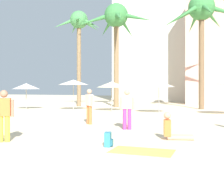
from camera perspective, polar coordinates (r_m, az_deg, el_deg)
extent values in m
plane|color=beige|center=(7.33, -9.15, -13.08)|extent=(120.00, 120.00, 0.00)
cube|color=beige|center=(43.64, 10.47, 15.42)|extent=(12.36, 10.13, 26.31)
cylinder|color=brown|center=(25.16, 16.88, 5.77)|extent=(0.43, 0.43, 8.28)
sphere|color=#387A3D|center=(25.90, 16.88, 14.92)|extent=(2.13, 2.13, 2.13)
cone|color=#387A3D|center=(27.39, 18.90, 12.83)|extent=(1.61, 2.89, 1.61)
cone|color=#387A3D|center=(27.42, 15.51, 12.54)|extent=(1.67, 2.78, 1.85)
cone|color=#387A3D|center=(26.30, 12.75, 13.35)|extent=(2.98, 0.95, 1.63)
cone|color=#387A3D|center=(24.19, 14.53, 14.29)|extent=(1.66, 2.80, 1.81)
cone|color=#387A3D|center=(23.96, 17.96, 14.52)|extent=(1.39, 2.90, 1.74)
cylinder|color=brown|center=(27.09, 0.81, 5.50)|extent=(0.48, 0.48, 8.38)
sphere|color=#387A3D|center=(27.79, 0.81, 14.13)|extent=(2.18, 2.18, 2.18)
cone|color=#387A3D|center=(26.84, 4.87, 13.66)|extent=(3.21, 0.76, 1.35)
cone|color=#387A3D|center=(29.25, 2.79, 11.87)|extent=(0.95, 3.04, 1.97)
cone|color=#387A3D|center=(29.41, -0.86, 12.03)|extent=(2.57, 2.46, 1.76)
cone|color=#387A3D|center=(27.63, -3.56, 13.19)|extent=(3.07, 1.78, 1.42)
cone|color=#387A3D|center=(25.70, 1.33, 13.94)|extent=(1.90, 2.98, 1.62)
cylinder|color=brown|center=(28.23, -6.41, 5.09)|extent=(0.39, 0.39, 8.20)
sphere|color=#428447|center=(28.88, -6.41, 13.23)|extent=(1.68, 1.68, 1.68)
cone|color=#428447|center=(28.08, -4.08, 12.56)|extent=(2.02, 0.52, 1.32)
cone|color=#428447|center=(29.61, -4.16, 12.19)|extent=(1.23, 2.03, 1.06)
cone|color=#428447|center=(30.04, -7.22, 11.82)|extent=(1.73, 1.65, 1.25)
cone|color=#428447|center=(28.67, -9.20, 12.47)|extent=(1.88, 1.49, 1.18)
cone|color=#428447|center=(27.44, -6.82, 13.35)|extent=(1.11, 2.09, 0.89)
cylinder|color=gray|center=(24.81, -16.23, -1.28)|extent=(0.06, 0.06, 2.10)
cone|color=white|center=(24.80, -16.23, 0.62)|extent=(2.18, 2.18, 0.46)
cylinder|color=gray|center=(20.13, 9.05, -1.50)|extent=(0.06, 0.06, 2.19)
cone|color=beige|center=(20.12, 9.05, 1.05)|extent=(2.17, 2.17, 0.40)
cylinder|color=gray|center=(22.85, -7.46, -1.08)|extent=(0.06, 0.06, 2.36)
cone|color=white|center=(22.85, -7.46, 1.40)|extent=(2.32, 2.32, 0.38)
cylinder|color=gray|center=(21.60, -0.04, -1.37)|extent=(0.06, 0.06, 2.20)
cone|color=beige|center=(21.59, -0.04, 0.97)|extent=(2.25, 2.25, 0.44)
cube|color=#F4CC4C|center=(8.08, 5.79, -11.77)|extent=(1.70, 1.05, 0.01)
cube|color=#296C84|center=(8.65, -0.82, -9.61)|extent=(0.25, 0.34, 0.42)
cube|color=#21566A|center=(8.65, -0.02, -10.18)|extent=(0.11, 0.22, 0.18)
cylinder|color=gold|center=(9.95, -19.57, -7.19)|extent=(0.22, 0.22, 0.81)
cylinder|color=gold|center=(9.99, -20.70, -7.16)|extent=(0.22, 0.22, 0.81)
cube|color=orange|center=(9.91, -20.14, -3.22)|extent=(0.46, 0.40, 0.57)
sphere|color=#936B51|center=(9.89, -20.14, -0.77)|extent=(0.33, 0.33, 0.24)
cylinder|color=#936B51|center=(9.86, -18.71, -3.44)|extent=(0.14, 0.14, 0.54)
cylinder|color=#B7337F|center=(12.17, 3.39, -5.73)|extent=(0.20, 0.20, 0.86)
cylinder|color=#B7337F|center=(12.19, 2.45, -5.72)|extent=(0.20, 0.20, 0.86)
cube|color=white|center=(12.13, 2.92, -2.47)|extent=(0.44, 0.32, 0.52)
sphere|color=tan|center=(12.12, 2.92, -0.58)|extent=(0.29, 0.29, 0.24)
cylinder|color=tan|center=(12.11, 4.10, -2.65)|extent=(0.12, 0.12, 0.50)
cylinder|color=tan|center=(12.15, 1.74, -2.64)|extent=(0.12, 0.12, 0.50)
cylinder|color=orange|center=(13.95, -4.24, -4.92)|extent=(0.22, 0.22, 0.88)
cylinder|color=orange|center=(14.13, -4.60, -4.86)|extent=(0.22, 0.22, 0.88)
cube|color=beige|center=(13.99, -4.42, -2.03)|extent=(0.45, 0.42, 0.52)
sphere|color=tan|center=(13.98, -4.42, -0.39)|extent=(0.34, 0.34, 0.24)
cylinder|color=tan|center=(13.77, -3.96, -2.22)|extent=(0.14, 0.14, 0.50)
cylinder|color=tan|center=(14.22, -4.87, -2.14)|extent=(0.14, 0.14, 0.50)
cylinder|color=tan|center=(10.18, 12.96, -8.88)|extent=(0.85, 0.39, 0.16)
cylinder|color=tan|center=(9.98, 13.09, -9.06)|extent=(0.85, 0.39, 0.16)
cube|color=orange|center=(10.00, 10.62, -7.27)|extent=(0.32, 0.45, 0.53)
sphere|color=tan|center=(9.95, 10.62, -4.95)|extent=(0.30, 0.30, 0.24)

